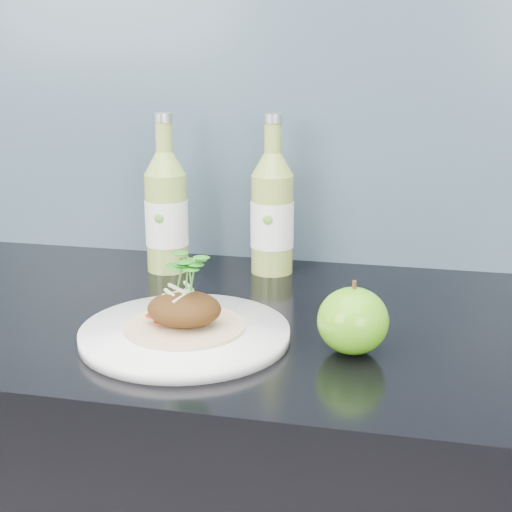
# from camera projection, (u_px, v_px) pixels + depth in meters

# --- Properties ---
(subway_backsplash) EXTENTS (4.00, 0.02, 0.70)m
(subway_backsplash) POSITION_uv_depth(u_px,v_px,m) (256.00, 56.00, 1.20)
(subway_backsplash) COLOR #7094B0
(subway_backsplash) RESTS_ON kitchen_counter
(dinner_plate) EXTENTS (0.30, 0.30, 0.02)m
(dinner_plate) POSITION_uv_depth(u_px,v_px,m) (185.00, 334.00, 0.91)
(dinner_plate) COLOR white
(dinner_plate) RESTS_ON kitchen_counter
(pork_taco) EXTENTS (0.16, 0.16, 0.10)m
(pork_taco) POSITION_uv_depth(u_px,v_px,m) (184.00, 307.00, 0.90)
(pork_taco) COLOR tan
(pork_taco) RESTS_ON dinner_plate
(green_apple) EXTENTS (0.11, 0.11, 0.09)m
(green_apple) POSITION_uv_depth(u_px,v_px,m) (353.00, 321.00, 0.87)
(green_apple) COLOR #489710
(green_apple) RESTS_ON kitchen_counter
(cider_bottle_left) EXTENTS (0.09, 0.09, 0.26)m
(cider_bottle_left) POSITION_uv_depth(u_px,v_px,m) (166.00, 212.00, 1.19)
(cider_bottle_left) COLOR #8DAD48
(cider_bottle_left) RESTS_ON kitchen_counter
(cider_bottle_right) EXTENTS (0.09, 0.09, 0.26)m
(cider_bottle_right) POSITION_uv_depth(u_px,v_px,m) (272.00, 214.00, 1.17)
(cider_bottle_right) COLOR #90A846
(cider_bottle_right) RESTS_ON kitchen_counter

